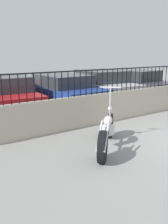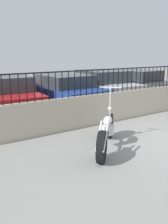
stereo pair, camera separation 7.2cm
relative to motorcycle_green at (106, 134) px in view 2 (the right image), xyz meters
The scene contains 7 objects.
low_wall 2.93m from the motorcycle_green, 37.49° to the left, with size 9.85×0.18×0.92m.
fence_railing 3.11m from the motorcycle_green, 37.49° to the left, with size 9.85×0.04×0.74m.
motorcycle_green is the anchor object (origin of this frame).
car_red 4.61m from the motorcycle_green, 101.40° to the left, with size 2.13×4.22×1.38m.
car_blue 4.50m from the motorcycle_green, 72.98° to the left, with size 1.91×4.18×1.33m.
car_silver 5.63m from the motorcycle_green, 53.26° to the left, with size 2.21×4.30×1.40m.
car_dark_grey 7.28m from the motorcycle_green, 39.90° to the left, with size 1.93×4.36×1.31m.
Camera 2 is at (-5.71, -3.01, 2.16)m, focal length 40.00 mm.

